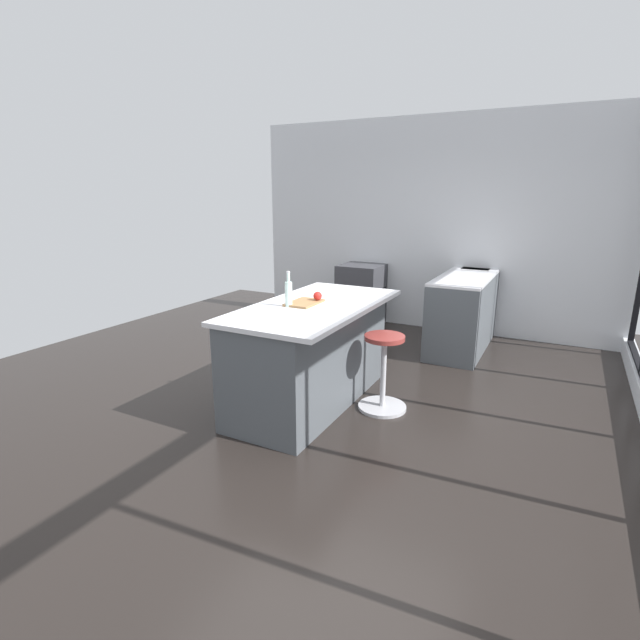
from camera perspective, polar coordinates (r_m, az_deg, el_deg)
The scene contains 9 objects.
ground_plane at distance 4.47m, azimuth 1.12°, elevation -10.34°, with size 8.13×8.13×0.00m, color black.
interior_partition_left at distance 7.00m, azimuth 12.92°, elevation 10.99°, with size 0.12×5.16×2.93m.
sink_cabinet at distance 6.65m, azimuth 17.59°, elevation 1.77°, with size 2.45×0.60×1.21m.
oven_range at distance 7.08m, azimuth 4.98°, elevation 3.03°, with size 0.60×0.61×0.90m.
kitchen_island at distance 4.41m, azimuth -1.12°, elevation -3.95°, with size 1.91×0.97×0.95m.
stool_by_window at distance 4.34m, azimuth 7.61°, elevation -6.53°, with size 0.44×0.44×0.70m.
cutting_board at distance 4.27m, azimuth -1.94°, elevation 2.08°, with size 0.36×0.24×0.02m, color olive.
apple_red at distance 4.31m, azimuth -0.29°, elevation 2.91°, with size 0.08×0.08×0.08m, color red.
water_bottle at distance 4.15m, azimuth -3.80°, elevation 3.28°, with size 0.06×0.06×0.31m.
Camera 1 is at (3.62, 1.80, 1.92)m, focal length 26.63 mm.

